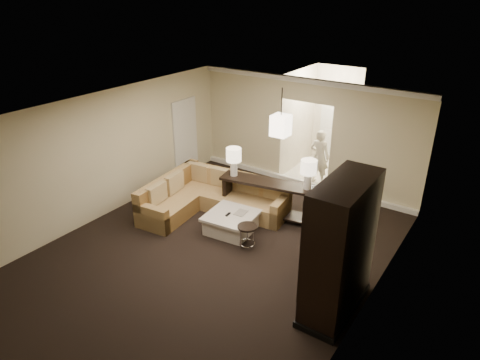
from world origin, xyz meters
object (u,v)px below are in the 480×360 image
Objects in this scene: sectional_sofa at (210,198)px; coffee_table at (231,222)px; drink_table at (247,232)px; console_table at (269,196)px; armoire at (339,251)px; person at (320,154)px.

coffee_table is (0.91, -0.45, -0.13)m from sectional_sofa.
sectional_sofa is 1.03m from coffee_table.
sectional_sofa is 5.88× the size of drink_table.
sectional_sofa is 1.26× the size of console_table.
sectional_sofa is at bearing -166.42° from console_table.
console_table is at bearing 71.92° from coffee_table.
coffee_table is at bearing 160.18° from armoire.
person reaches higher than drink_table.
coffee_table is 3.07m from armoire.
drink_table is at bearing -28.18° from coffee_table.
person reaches higher than console_table.
drink_table is at bearing -87.78° from console_table.
drink_table is at bearing -33.03° from sectional_sofa.
armoire is 2.36m from drink_table.
armoire is (2.76, -1.00, 0.89)m from coffee_table.
armoire is at bearing -49.77° from console_table.
sectional_sofa reaches higher than coffee_table.
sectional_sofa is 4.02m from armoire.
coffee_table is 0.73m from drink_table.
drink_table is at bearing 162.82° from armoire.
person is (-2.28, 4.30, -0.29)m from armoire.
console_table is 4.65× the size of drink_table.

